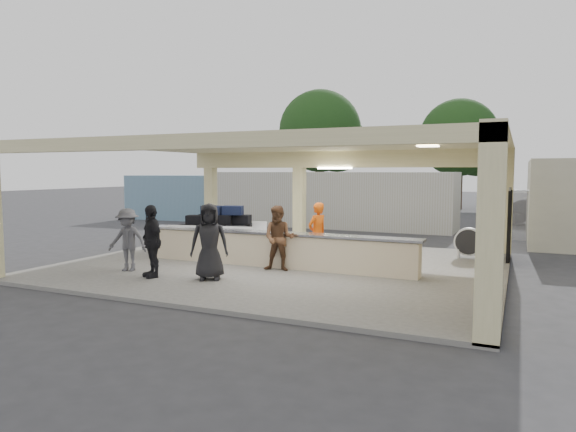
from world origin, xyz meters
The scene contains 15 objects.
ground centered at (0.00, 0.00, 0.00)m, with size 120.00×120.00×0.00m, color #2D2C2F.
pavilion centered at (0.21, 0.66, 1.35)m, with size 12.01×10.00×3.55m.
baggage_counter centered at (0.00, -0.50, 0.59)m, with size 8.20×0.58×0.98m.
luggage_cart centered at (-2.50, 0.51, 0.95)m, with size 2.98×2.19×1.58m.
drum_fan centered at (4.82, 3.16, 0.61)m, with size 0.86×0.47×0.95m.
baggage_handler centered at (0.96, 0.30, 0.99)m, with size 0.65×0.36×1.78m, color #D84F0B.
passenger_a centered at (0.36, -1.00, 0.98)m, with size 0.85×0.37×1.75m, color brown.
passenger_b centered at (-2.21, -3.06, 1.02)m, with size 1.07×0.39×1.83m, color black.
passenger_c centered at (-3.31, -2.69, 0.94)m, with size 1.08×0.38×1.68m, color #4F4F54.
passenger_d centered at (-0.72, -2.71, 1.04)m, with size 0.92×0.38×1.89m, color black.
car_dark centered at (7.43, 15.75, 0.70)m, with size 1.49×4.21×1.40m, color black.
container_white centered at (-2.64, 10.82, 1.36)m, with size 12.58×2.52×2.72m, color #B8B8B3.
container_blue centered at (-9.88, 11.23, 1.26)m, with size 9.71×2.33×2.52m, color #678BA5.
tree_left centered at (-7.68, 24.16, 5.59)m, with size 6.60×6.30×9.00m.
tree_mid centered at (2.32, 26.16, 4.96)m, with size 6.00×5.60×8.00m.
Camera 1 is at (6.20, -13.29, 2.77)m, focal length 32.00 mm.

